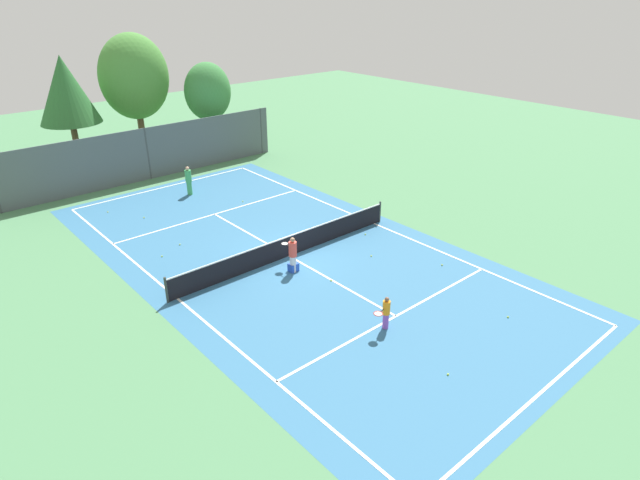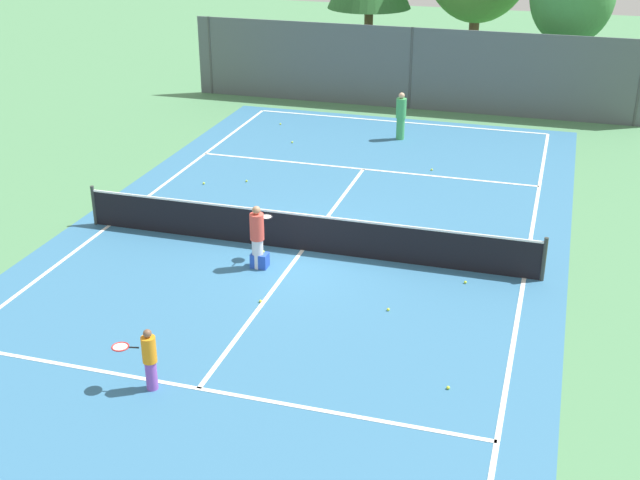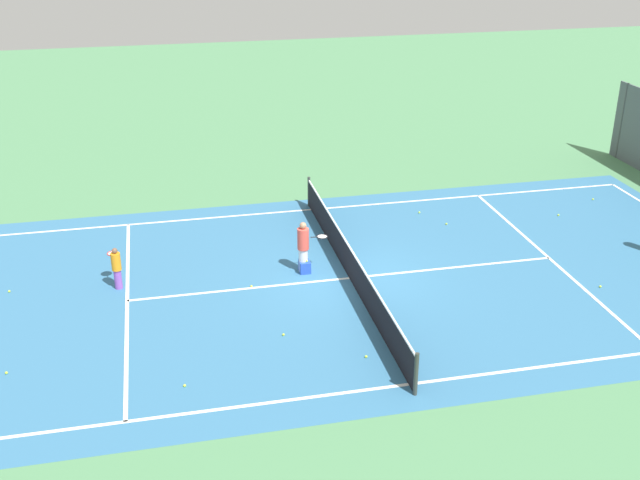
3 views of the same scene
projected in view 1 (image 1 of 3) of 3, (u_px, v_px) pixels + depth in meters
ground_plane at (289, 256)px, 24.16m from camera, size 80.00×80.00×0.00m
court_surface at (289, 256)px, 24.16m from camera, size 13.00×25.00×0.01m
tennis_net at (289, 246)px, 23.94m from camera, size 11.90×0.10×1.10m
perimeter_fence at (148, 154)px, 32.99m from camera, size 18.00×0.12×3.20m
tree_0 at (134, 77)px, 35.63m from camera, size 4.64×3.74×8.24m
tree_1 at (208, 92)px, 36.70m from camera, size 3.24×2.85×6.32m
tree_2 at (66, 90)px, 32.75m from camera, size 3.66×3.66×7.24m
player_0 at (189, 180)px, 30.81m from camera, size 0.36×0.36×1.68m
player_1 at (293, 254)px, 22.53m from camera, size 0.37×0.91×1.60m
player_2 at (386, 312)px, 18.85m from camera, size 0.85×0.43×1.27m
ball_crate at (293, 267)px, 22.84m from camera, size 0.40×0.32×0.43m
tennis_ball_0 at (162, 256)px, 24.07m from camera, size 0.07×0.07×0.07m
tennis_ball_1 at (442, 265)px, 23.34m from camera, size 0.07×0.07×0.07m
tennis_ball_2 at (144, 218)px, 28.03m from camera, size 0.07×0.07×0.07m
tennis_ball_3 at (371, 256)px, 24.10m from camera, size 0.07×0.07×0.07m
tennis_ball_4 at (196, 284)px, 21.87m from camera, size 0.07×0.07×0.07m
tennis_ball_5 at (243, 201)px, 30.10m from camera, size 0.07×0.07×0.07m
tennis_ball_6 at (180, 244)px, 25.16m from camera, size 0.07×0.07×0.07m
tennis_ball_7 at (365, 234)px, 26.18m from camera, size 0.07×0.07×0.07m
tennis_ball_8 at (448, 374)px, 16.83m from camera, size 0.07×0.07×0.07m
tennis_ball_9 at (108, 212)px, 28.72m from camera, size 0.07×0.07×0.07m
tennis_ball_10 at (331, 280)px, 22.13m from camera, size 0.07×0.07×0.07m
tennis_ball_11 at (508, 317)px, 19.71m from camera, size 0.07×0.07×0.07m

